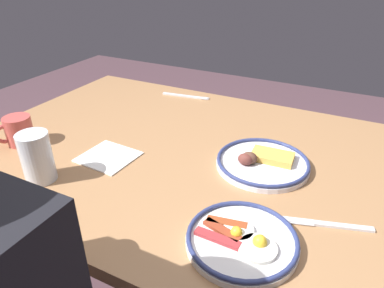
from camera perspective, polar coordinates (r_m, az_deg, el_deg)
dining_table at (r=1.10m, az=-0.93°, el=-6.57°), size 1.35×0.94×0.76m
plate_near_main at (r=0.97m, az=11.48°, el=-2.91°), size 0.25×0.25×0.05m
plate_center_pancakes at (r=0.73m, az=8.26°, el=-15.38°), size 0.23×0.23×0.04m
coffee_mug at (r=1.18m, az=-26.84°, el=2.05°), size 0.08×0.11×0.09m
drinking_glass at (r=0.96m, az=-24.21°, el=-2.38°), size 0.08×0.08×0.13m
paper_napkin at (r=1.02m, az=-13.66°, el=-2.07°), size 0.16×0.15×0.00m
fork_near at (r=1.43m, az=-1.02°, el=7.93°), size 0.20×0.04×0.01m
butter_knife at (r=0.82m, az=20.72°, el=-12.25°), size 0.21×0.08×0.01m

